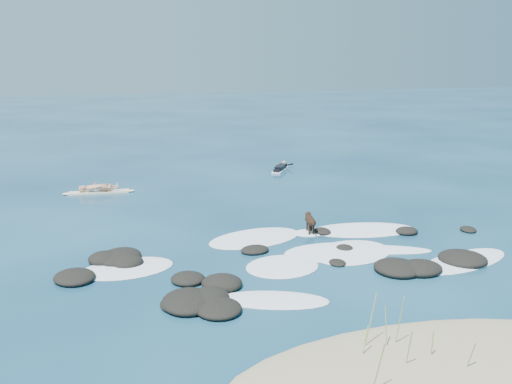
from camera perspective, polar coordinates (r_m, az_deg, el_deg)
name	(u,v)px	position (r m, az deg, el deg)	size (l,w,h in m)	color
ground	(295,246)	(18.77, 3.89, -5.37)	(160.00, 160.00, 0.00)	#0A2642
sand_dune	(442,377)	(12.11, 18.13, -17.20)	(9.00, 4.40, 0.60)	#9E8966
dune_grass	(417,342)	(11.87, 15.77, -14.23)	(3.68, 2.11, 1.22)	#7B9849
reef_rocks	(260,272)	(16.25, 0.42, -8.03)	(14.44, 6.17, 0.42)	black
breaking_foam	(317,252)	(18.20, 6.10, -6.00)	(13.24, 7.46, 0.12)	white
standing_surfer_rig	(98,178)	(26.56, -15.53, 1.38)	(3.20, 0.72, 1.82)	beige
paddling_surfer_rig	(281,168)	(30.94, 2.50, 2.42)	(1.65, 2.11, 0.40)	white
dog	(310,221)	(19.91, 5.44, -2.86)	(0.41, 1.12, 0.72)	black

